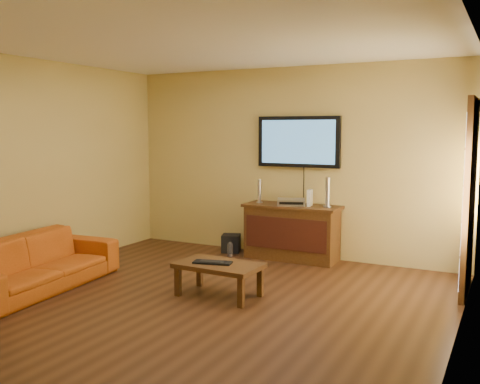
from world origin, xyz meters
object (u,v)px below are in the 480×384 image
Objects in this scene: subwoofer at (231,243)px; bottle at (230,250)px; television at (298,142)px; keyboard at (212,262)px; av_receiver at (291,202)px; sofa at (35,255)px; coffee_table at (219,268)px; speaker_left at (259,192)px; speaker_right at (328,194)px; media_console at (292,232)px; game_console at (310,198)px.

bottle is (0.15, -0.30, -0.03)m from subwoofer.
television is at bearing 31.39° from bottle.
bottle is at bearing -84.04° from subwoofer.
television is 2.75× the size of keyboard.
television reaches higher than av_receiver.
coffee_table is at bearing -74.42° from sofa.
speaker_right is (1.01, 0.03, 0.03)m from speaker_left.
media_console is 5.19× the size of subwoofer.
av_receiver is (-0.01, -0.01, 0.43)m from media_console.
media_console is 1.27m from television.
speaker_right is at bearing 1.68° from speaker_left.
keyboard is at bearing -67.69° from bottle.
subwoofer reaches higher than bottle.
sofa is 3.38m from av_receiver.
coffee_table is 2.14m from subwoofer.
media_console is at bearing -177.41° from speaker_right.
av_receiver is at bearing -42.65° from sofa.
bottle is at bearing -166.85° from speaker_right.
bottle is 0.50× the size of keyboard.
game_console reaches higher than media_console.
keyboard is (-0.65, -1.98, -0.58)m from speaker_right.
television is at bearing 134.74° from game_console.
television is at bearing 90.00° from media_console.
television is 3.00× the size of speaker_right.
speaker_left is (-0.42, 1.92, 0.61)m from coffee_table.
television is 2.52m from keyboard.
av_receiver reaches higher than coffee_table.
game_console is (0.25, -0.20, -0.76)m from television.
speaker_left is 1.49× the size of game_console.
speaker_left is at bearing 158.02° from av_receiver.
sofa reaches higher than media_console.
coffee_table is 3.59× the size of subwoofer.
coffee_table is (-0.08, -2.14, -1.33)m from television.
coffee_table is 2.43× the size of av_receiver.
av_receiver is (0.07, 1.92, 0.50)m from coffee_table.
speaker_right reaches higher than speaker_left.
keyboard is (1.92, 0.71, -0.03)m from sofa.
sofa is 3.76m from speaker_right.
speaker_left reaches higher than game_console.
sofa is at bearing -159.43° from coffee_table.
sofa is at bearing -117.33° from bottle.
subwoofer is at bearing 114.76° from coffee_table.
television reaches higher than game_console.
coffee_table is 2.13m from speaker_right.
game_console is at bearing 3.84° from media_console.
media_console is at bearing 176.71° from game_console.
av_receiver reaches higher than media_console.
speaker_left is at bearing 174.67° from game_console.
av_receiver is 2.00m from keyboard.
sofa is 3.13m from speaker_left.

